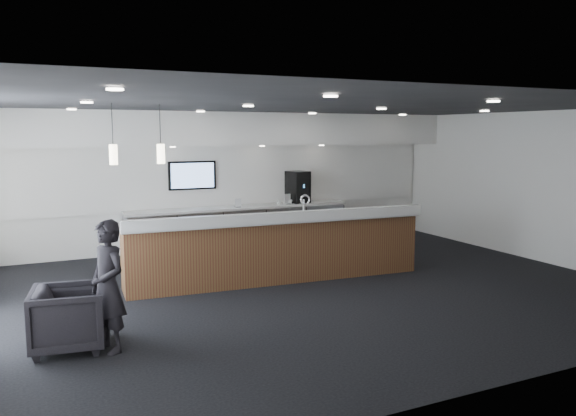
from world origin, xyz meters
name	(u,v)px	position (x,y,z in m)	size (l,w,h in m)	color
ground	(317,288)	(0.00, 0.00, 0.00)	(10.00, 10.00, 0.00)	black
ceiling	(319,105)	(0.00, 0.00, 3.00)	(10.00, 8.00, 0.02)	black
back_wall	(234,180)	(0.00, 4.00, 1.50)	(10.00, 0.02, 3.00)	white
right_wall	(538,187)	(5.00, 0.00, 1.50)	(0.02, 8.00, 3.00)	white
soffit_bulkhead	(241,129)	(0.00, 3.55, 2.65)	(10.00, 0.90, 0.70)	white
alcove_panel	(235,176)	(0.00, 3.97, 1.60)	(9.80, 0.06, 1.40)	white
back_credenza	(240,227)	(0.00, 3.64, 0.48)	(5.06, 0.66, 0.95)	gray
wall_tv	(192,175)	(-1.00, 3.91, 1.65)	(1.05, 0.08, 0.62)	black
pendant_left	(158,153)	(-2.40, 0.80, 2.25)	(0.12, 0.12, 0.30)	beige
pendant_right	(112,154)	(-3.10, 0.80, 2.25)	(0.12, 0.12, 0.30)	beige
ceiling_can_lights	(319,107)	(0.00, 0.00, 2.97)	(7.00, 5.00, 0.02)	white
service_counter	(277,248)	(-0.38, 0.80, 0.57)	(5.34, 1.23, 1.49)	#52291B
coffee_machine	(298,187)	(1.45, 3.69, 1.32)	(0.50, 0.59, 0.73)	black
info_sign_left	(238,203)	(-0.10, 3.50, 1.05)	(0.14, 0.02, 0.19)	silver
info_sign_right	(287,199)	(1.11, 3.53, 1.07)	(0.17, 0.02, 0.23)	silver
armchair	(69,318)	(-3.92, -1.06, 0.38)	(0.82, 0.84, 0.77)	black
lounge_guest	(108,286)	(-3.49, -1.31, 0.78)	(0.57, 0.38, 1.57)	black
cup_0	(301,201)	(1.47, 3.55, 1.00)	(0.10, 0.10, 0.09)	white
cup_1	(295,202)	(1.33, 3.55, 1.00)	(0.10, 0.10, 0.09)	white
cup_2	(290,202)	(1.19, 3.55, 1.00)	(0.10, 0.10, 0.09)	white
cup_3	(284,202)	(1.05, 3.55, 1.00)	(0.10, 0.10, 0.09)	white
cup_4	(279,202)	(0.91, 3.55, 1.00)	(0.10, 0.10, 0.09)	white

